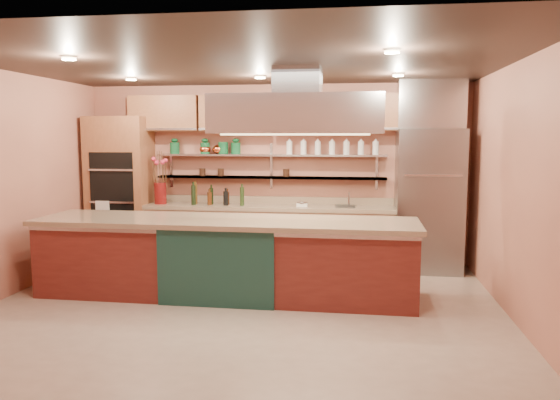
# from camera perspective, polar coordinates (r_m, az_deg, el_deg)

# --- Properties ---
(floor) EXTENTS (6.00, 5.00, 0.02)m
(floor) POSITION_cam_1_polar(r_m,az_deg,el_deg) (6.52, -3.89, -11.23)
(floor) COLOR tan
(floor) RESTS_ON ground
(ceiling) EXTENTS (6.00, 5.00, 0.02)m
(ceiling) POSITION_cam_1_polar(r_m,az_deg,el_deg) (6.26, -4.10, 14.06)
(ceiling) COLOR black
(ceiling) RESTS_ON wall_back
(wall_back) EXTENTS (6.00, 0.04, 2.80)m
(wall_back) POSITION_cam_1_polar(r_m,az_deg,el_deg) (8.69, -0.55, 2.76)
(wall_back) COLOR #AE6852
(wall_back) RESTS_ON floor
(wall_front) EXTENTS (6.00, 0.04, 2.80)m
(wall_front) POSITION_cam_1_polar(r_m,az_deg,el_deg) (3.84, -11.78, -2.35)
(wall_front) COLOR #AE6852
(wall_front) RESTS_ON floor
(wall_left) EXTENTS (0.04, 5.00, 2.80)m
(wall_left) POSITION_cam_1_polar(r_m,az_deg,el_deg) (7.46, -27.16, 1.38)
(wall_left) COLOR #AE6852
(wall_left) RESTS_ON floor
(wall_right) EXTENTS (0.04, 5.00, 2.80)m
(wall_right) POSITION_cam_1_polar(r_m,az_deg,el_deg) (6.33, 23.62, 0.74)
(wall_right) COLOR #AE6852
(wall_right) RESTS_ON floor
(oven_stack) EXTENTS (0.95, 0.64, 2.30)m
(oven_stack) POSITION_cam_1_polar(r_m,az_deg,el_deg) (9.10, -16.30, 1.09)
(oven_stack) COLOR brown
(oven_stack) RESTS_ON floor
(refrigerator) EXTENTS (0.95, 0.72, 2.10)m
(refrigerator) POSITION_cam_1_polar(r_m,az_deg,el_deg) (8.33, 15.26, -0.06)
(refrigerator) COLOR gray
(refrigerator) RESTS_ON floor
(back_counter) EXTENTS (3.84, 0.64, 0.93)m
(back_counter) POSITION_cam_1_polar(r_m,az_deg,el_deg) (8.52, -1.18, -3.66)
(back_counter) COLOR tan
(back_counter) RESTS_ON floor
(wall_shelf_lower) EXTENTS (3.60, 0.26, 0.03)m
(wall_shelf_lower) POSITION_cam_1_polar(r_m,az_deg,el_deg) (8.57, -1.01, 2.37)
(wall_shelf_lower) COLOR #ADB0B4
(wall_shelf_lower) RESTS_ON wall_back
(wall_shelf_upper) EXTENTS (3.60, 0.26, 0.03)m
(wall_shelf_upper) POSITION_cam_1_polar(r_m,az_deg,el_deg) (8.55, -1.02, 4.71)
(wall_shelf_upper) COLOR #ADB0B4
(wall_shelf_upper) RESTS_ON wall_back
(upper_cabinets) EXTENTS (4.60, 0.36, 0.55)m
(upper_cabinets) POSITION_cam_1_polar(r_m,az_deg,el_deg) (8.50, -0.74, 9.08)
(upper_cabinets) COLOR brown
(upper_cabinets) RESTS_ON wall_back
(range_hood) EXTENTS (2.00, 1.00, 0.45)m
(range_hood) POSITION_cam_1_polar(r_m,az_deg,el_deg) (6.58, 1.87, 8.91)
(range_hood) COLOR #ADB0B4
(range_hood) RESTS_ON ceiling
(ceiling_downlights) EXTENTS (4.00, 2.80, 0.02)m
(ceiling_downlights) POSITION_cam_1_polar(r_m,az_deg,el_deg) (6.45, -3.71, 13.58)
(ceiling_downlights) COLOR #FFE5A5
(ceiling_downlights) RESTS_ON ceiling
(island) EXTENTS (4.66, 1.06, 0.97)m
(island) POSITION_cam_1_polar(r_m,az_deg,el_deg) (6.90, -5.68, -5.98)
(island) COLOR maroon
(island) RESTS_ON floor
(flower_vase) EXTENTS (0.24, 0.24, 0.34)m
(flower_vase) POSITION_cam_1_polar(r_m,az_deg,el_deg) (8.82, -12.39, 0.69)
(flower_vase) COLOR #5B0D0D
(flower_vase) RESTS_ON back_counter
(oil_bottle_cluster) EXTENTS (0.92, 0.57, 0.29)m
(oil_bottle_cluster) POSITION_cam_1_polar(r_m,az_deg,el_deg) (8.54, -6.45, 0.45)
(oil_bottle_cluster) COLOR black
(oil_bottle_cluster) RESTS_ON back_counter
(kitchen_scale) EXTENTS (0.17, 0.13, 0.09)m
(kitchen_scale) POSITION_cam_1_polar(r_m,az_deg,el_deg) (8.32, 2.34, -0.35)
(kitchen_scale) COLOR silver
(kitchen_scale) RESTS_ON back_counter
(bar_faucet) EXTENTS (0.04, 0.04, 0.22)m
(bar_faucet) POSITION_cam_1_polar(r_m,az_deg,el_deg) (8.37, 7.21, 0.09)
(bar_faucet) COLOR silver
(bar_faucet) RESTS_ON back_counter
(copper_kettle) EXTENTS (0.23, 0.23, 0.14)m
(copper_kettle) POSITION_cam_1_polar(r_m,az_deg,el_deg) (8.72, -6.49, 5.27)
(copper_kettle) COLOR #C5542D
(copper_kettle) RESTS_ON wall_shelf_upper
(green_canister) EXTENTS (0.16, 0.16, 0.19)m
(green_canister) POSITION_cam_1_polar(r_m,az_deg,el_deg) (8.70, -5.96, 5.42)
(green_canister) COLOR #0F4925
(green_canister) RESTS_ON wall_shelf_upper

